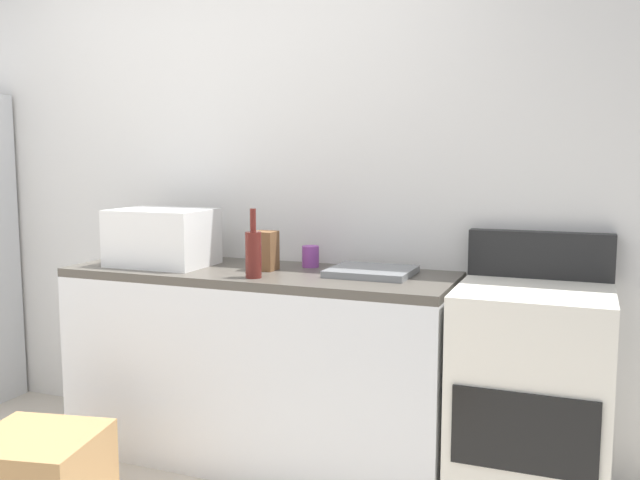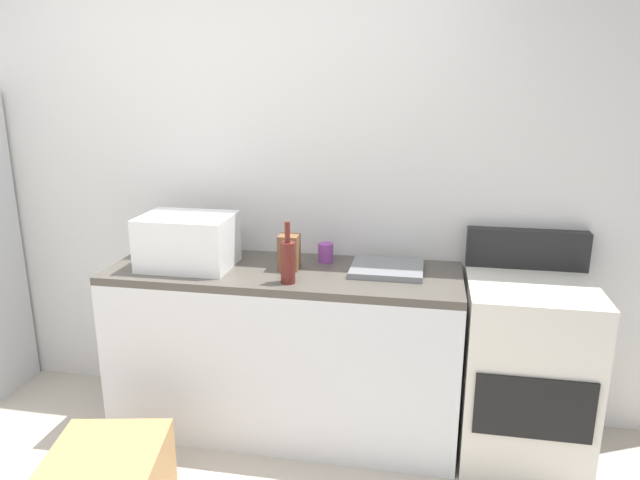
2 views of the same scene
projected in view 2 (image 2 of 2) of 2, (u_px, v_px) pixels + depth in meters
wall_back at (245, 179)px, 3.25m from camera, size 5.00×0.10×2.60m
kitchen_counter at (285, 350)px, 3.10m from camera, size 1.80×0.60×0.90m
stove_oven at (524, 367)px, 2.88m from camera, size 0.60×0.61×1.10m
microwave at (188, 241)px, 2.99m from camera, size 0.46×0.34×0.27m
sink_basin at (387, 268)px, 2.94m from camera, size 0.36×0.32×0.03m
wine_bottle at (288, 261)px, 2.75m from camera, size 0.07×0.07×0.30m
coffee_mug at (326, 253)px, 3.09m from camera, size 0.08×0.08×0.10m
knife_block at (289, 252)px, 2.96m from camera, size 0.10×0.10×0.18m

